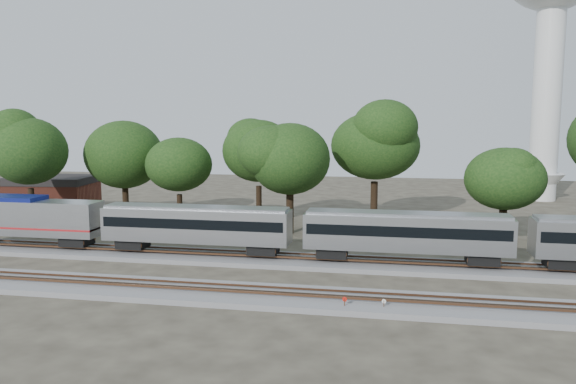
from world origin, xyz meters
name	(u,v)px	position (x,y,z in m)	size (l,w,h in m)	color
ground	(293,283)	(0.00, 0.00, 0.00)	(160.00, 160.00, 0.00)	#383328
track_far	(305,261)	(0.00, 6.00, 0.21)	(160.00, 5.00, 0.73)	slate
track_near	(283,297)	(0.00, -4.00, 0.21)	(160.00, 5.00, 0.73)	slate
train	(524,236)	(17.64, 6.00, 3.12)	(105.76, 3.02, 4.45)	#ABADB2
switch_stand_red	(345,302)	(4.37, -5.57, 0.64)	(0.32, 0.09, 1.00)	#512D19
switch_stand_white	(384,304)	(6.86, -5.28, 0.58)	(0.27, 0.14, 0.91)	#512D19
switch_lever	(403,312)	(8.08, -5.34, 0.15)	(0.50, 0.30, 0.30)	#512D19
brick_building	(52,195)	(-36.14, 24.56, 2.52)	(11.09, 8.35, 5.00)	brown
tree_0	(29,151)	(-32.04, 14.61, 8.83)	(8.99, 8.99, 12.67)	black
tree_1	(124,155)	(-23.98, 20.85, 8.16)	(8.31, 8.31, 11.72)	black
tree_2	(179,165)	(-16.31, 18.63, 7.28)	(7.42, 7.42, 10.46)	black
tree_3	(259,151)	(-7.91, 21.82, 8.71)	(8.87, 8.87, 12.50)	black
tree_4	(290,159)	(-3.66, 18.55, 8.08)	(8.24, 8.24, 11.61)	black
tree_5	(375,146)	(5.09, 26.35, 9.20)	(9.37, 9.37, 13.21)	black
tree_6	(505,179)	(17.85, 16.18, 6.60)	(6.73, 6.73, 9.49)	black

